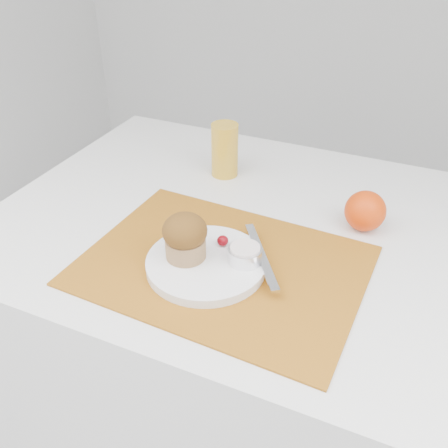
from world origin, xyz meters
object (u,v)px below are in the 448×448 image
at_px(table, 270,353).
at_px(muffin, 185,236).
at_px(orange, 365,211).
at_px(juice_glass, 225,150).
at_px(plate, 206,263).

height_order(table, muffin, muffin).
height_order(orange, juice_glass, juice_glass).
bearing_deg(table, muffin, -122.74).
height_order(table, orange, orange).
distance_m(plate, orange, 0.34).
xyz_separation_m(table, plate, (-0.08, -0.18, 0.39)).
xyz_separation_m(table, muffin, (-0.12, -0.18, 0.44)).
bearing_deg(juice_glass, table, -40.59).
xyz_separation_m(table, orange, (0.15, 0.07, 0.42)).
relative_size(plate, muffin, 2.51).
relative_size(juice_glass, muffin, 1.47).
xyz_separation_m(orange, juice_glass, (-0.35, 0.10, 0.02)).
height_order(plate, muffin, muffin).
height_order(orange, muffin, muffin).
relative_size(plate, orange, 2.65).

